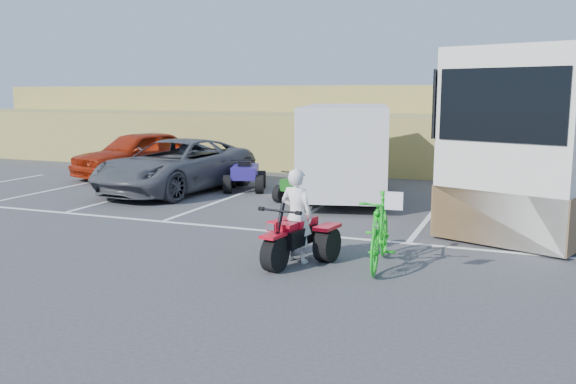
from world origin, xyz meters
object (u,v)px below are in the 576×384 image
(red_trike_atv, at_px, (292,264))
(green_dirt_bike, at_px, (380,231))
(quad_atv_green, at_px, (302,202))
(rider, at_px, (297,215))
(red_car, at_px, (138,154))
(cargo_trailer, at_px, (346,148))
(quad_atv_blue, at_px, (245,190))
(grey_pickup, at_px, (176,166))

(red_trike_atv, xyz_separation_m, green_dirt_bike, (1.38, 0.37, 0.60))
(red_trike_atv, bearing_deg, quad_atv_green, 118.14)
(rider, bearing_deg, red_car, -32.67)
(green_dirt_bike, distance_m, red_car, 12.61)
(rider, relative_size, cargo_trailer, 0.28)
(red_car, height_order, quad_atv_blue, red_car)
(red_trike_atv, height_order, rider, rider)
(red_car, bearing_deg, grey_pickup, -19.23)
(rider, bearing_deg, quad_atv_blue, -48.56)
(grey_pickup, bearing_deg, rider, -38.11)
(red_trike_atv, bearing_deg, grey_pickup, 144.57)
(red_trike_atv, bearing_deg, quad_atv_blue, 130.71)
(rider, bearing_deg, cargo_trailer, -71.47)
(red_trike_atv, bearing_deg, green_dirt_bike, 24.78)
(green_dirt_bike, distance_m, quad_atv_blue, 8.28)
(cargo_trailer, height_order, quad_atv_blue, cargo_trailer)
(red_car, height_order, cargo_trailer, cargo_trailer)
(red_car, relative_size, quad_atv_green, 3.50)
(green_dirt_bike, xyz_separation_m, red_car, (-10.02, 7.67, 0.18))
(grey_pickup, xyz_separation_m, red_car, (-2.85, 2.24, 0.03))
(rider, xyz_separation_m, grey_pickup, (-5.80, 5.65, -0.05))
(rider, relative_size, grey_pickup, 0.29)
(rider, relative_size, quad_atv_blue, 1.05)
(rider, xyz_separation_m, quad_atv_blue, (-4.02, 6.49, -0.79))
(quad_atv_green, bearing_deg, green_dirt_bike, -43.40)
(grey_pickup, bearing_deg, red_trike_atv, -38.97)
(cargo_trailer, height_order, quad_atv_green, cargo_trailer)
(grey_pickup, height_order, cargo_trailer, cargo_trailer)
(red_trike_atv, height_order, cargo_trailer, cargo_trailer)
(quad_atv_blue, bearing_deg, quad_atv_green, -47.46)
(rider, bearing_deg, green_dirt_bike, -160.91)
(red_trike_atv, distance_m, green_dirt_bike, 1.55)
(grey_pickup, xyz_separation_m, quad_atv_blue, (1.78, 0.84, -0.74))
(red_trike_atv, xyz_separation_m, quad_atv_green, (-1.84, 5.52, 0.00))
(quad_atv_green, bearing_deg, quad_atv_blue, 167.10)
(red_trike_atv, bearing_deg, red_car, 146.71)
(quad_atv_blue, bearing_deg, rider, -78.25)
(quad_atv_green, bearing_deg, red_car, 174.21)
(red_car, bearing_deg, quad_atv_green, -1.43)
(quad_atv_green, bearing_deg, cargo_trailer, 64.68)
(red_car, height_order, quad_atv_green, red_car)
(grey_pickup, bearing_deg, cargo_trailer, 15.19)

